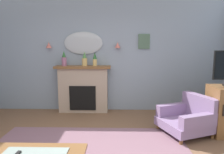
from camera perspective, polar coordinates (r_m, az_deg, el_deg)
The scene contains 10 objects.
wall_back at distance 5.04m, azimuth -3.81°, elevation 6.61°, with size 7.29×0.10×2.87m, color #8C9EB2.
fireplace at distance 4.97m, azimuth -8.27°, elevation -3.55°, with size 1.36×0.36×1.16m.
mantel_vase_left at distance 4.94m, azimuth -13.69°, elevation 5.11°, with size 0.12×0.12×0.37m.
mantel_vase_centre at distance 4.84m, azimuth -7.93°, elevation 5.04°, with size 0.12×0.12×0.35m.
mantel_vase_right at distance 4.80m, azimuth -4.97°, elevation 5.18°, with size 0.10×0.10×0.33m.
wall_mirror at distance 5.00m, azimuth -8.28°, elevation 9.67°, with size 0.96×0.06×0.56m, color #B2BCC6.
wall_sconce_left at distance 5.16m, azimuth -17.82°, elevation 8.76°, with size 0.14×0.14×0.14m, color #D17066.
wall_sconce_right at distance 4.89m, azimuth 1.64°, elevation 9.19°, with size 0.14×0.14×0.14m, color #D17066.
framed_picture at distance 4.99m, azimuth 9.24°, elevation 10.11°, with size 0.28×0.03×0.36m, color #4C6B56.
armchair_by_coffee_table at distance 4.04m, azimuth 21.27°, elevation -10.80°, with size 1.06×1.04×0.71m.
Camera 1 is at (0.44, -2.34, 1.60)m, focal length 31.64 mm.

